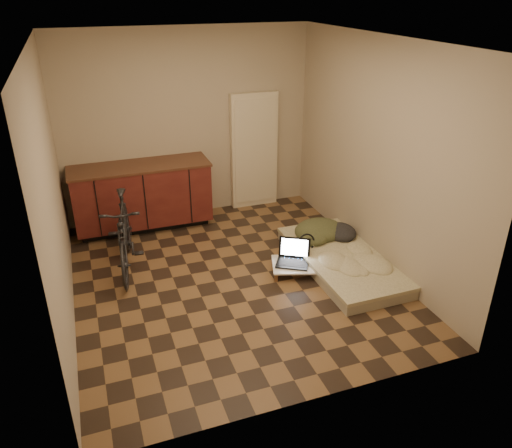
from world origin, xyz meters
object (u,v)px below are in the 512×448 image
object	(u,v)px
futon	(341,260)
bicycle	(124,230)
lap_desk	(302,265)
laptop	(293,258)

from	to	relation	value
futon	bicycle	bearing A→B (deg)	160.39
futon	lap_desk	xyz separation A→B (m)	(-0.50, 0.04, 0.02)
futon	laptop	xyz separation A→B (m)	(-0.58, 0.11, 0.09)
bicycle	lap_desk	xyz separation A→B (m)	(1.91, -0.80, -0.40)
futon	laptop	bearing A→B (deg)	168.61
bicycle	lap_desk	bearing A→B (deg)	-14.68
lap_desk	futon	bearing A→B (deg)	13.40
futon	lap_desk	size ratio (longest dim) A/B	2.35
futon	laptop	world-z (taller)	laptop
futon	lap_desk	bearing A→B (deg)	175.04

